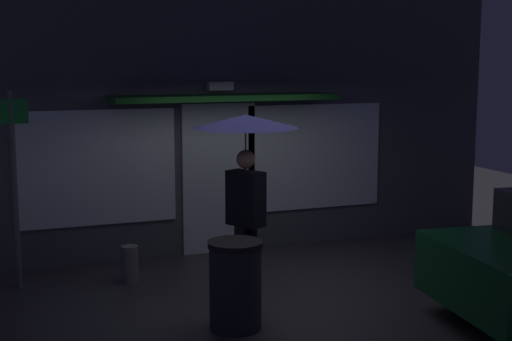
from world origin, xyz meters
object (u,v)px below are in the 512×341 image
at_px(street_sign_post, 14,178).
at_px(trash_bin, 235,285).
at_px(person_with_umbrella, 246,152).
at_px(sidewalk_bollard, 130,264).

height_order(street_sign_post, trash_bin, street_sign_post).
relative_size(person_with_umbrella, street_sign_post, 0.89).
bearing_deg(street_sign_post, trash_bin, -47.64).
relative_size(street_sign_post, trash_bin, 2.59).
relative_size(person_with_umbrella, trash_bin, 2.29).
distance_m(street_sign_post, trash_bin, 3.22).
distance_m(sidewalk_bollard, trash_bin, 2.14).
bearing_deg(sidewalk_bollard, trash_bin, -69.65).
height_order(sidewalk_bollard, trash_bin, trash_bin).
height_order(person_with_umbrella, sidewalk_bollard, person_with_umbrella).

